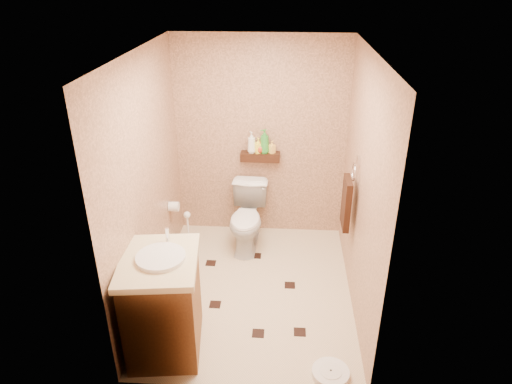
{
  "coord_description": "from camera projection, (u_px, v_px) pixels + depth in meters",
  "views": [
    {
      "loc": [
        0.29,
        -3.79,
        3.02
      ],
      "look_at": [
        0.01,
        0.25,
        1.01
      ],
      "focal_mm": 32.0,
      "sensor_mm": 36.0,
      "label": 1
    }
  ],
  "objects": [
    {
      "name": "bottle_b",
      "position": [
        258.0,
        145.0,
        5.28
      ],
      "size": [
        0.11,
        0.11,
        0.18
      ],
      "primitive_type": "imported",
      "rotation": [
        0.0,
        0.0,
        3.59
      ],
      "color": "yellow",
      "rests_on": "wall_shelf"
    },
    {
      "name": "vanity",
      "position": [
        163.0,
        302.0,
        3.85
      ],
      "size": [
        0.71,
        0.82,
        1.06
      ],
      "rotation": [
        0.0,
        0.0,
        0.12
      ],
      "color": "brown",
      "rests_on": "ground"
    },
    {
      "name": "bottle_a",
      "position": [
        252.0,
        142.0,
        5.27
      ],
      "size": [
        0.13,
        0.13,
        0.25
      ],
      "primitive_type": "imported",
      "rotation": [
        0.0,
        0.0,
        3.7
      ],
      "color": "white",
      "rests_on": "wall_shelf"
    },
    {
      "name": "toilet_paper",
      "position": [
        174.0,
        206.0,
        5.12
      ],
      "size": [
        0.12,
        0.11,
        0.12
      ],
      "color": "white",
      "rests_on": "wall_left"
    },
    {
      "name": "bathroom_scale",
      "position": [
        331.0,
        373.0,
        3.73
      ],
      "size": [
        0.31,
        0.31,
        0.06
      ],
      "rotation": [
        0.0,
        0.0,
        0.01
      ],
      "color": "white",
      "rests_on": "ground"
    },
    {
      "name": "ceiling",
      "position": [
        252.0,
        52.0,
        3.68
      ],
      "size": [
        2.0,
        2.5,
        0.02
      ],
      "primitive_type": "cube",
      "color": "white",
      "rests_on": "wall_back"
    },
    {
      "name": "wall_right",
      "position": [
        362.0,
        189.0,
        4.15
      ],
      "size": [
        0.04,
        2.5,
        2.4
      ],
      "primitive_type": "cube",
      "color": "tan",
      "rests_on": "ground"
    },
    {
      "name": "wall_left",
      "position": [
        146.0,
        183.0,
        4.27
      ],
      "size": [
        0.04,
        2.5,
        2.4
      ],
      "primitive_type": "cube",
      "color": "tan",
      "rests_on": "ground"
    },
    {
      "name": "towel_ring",
      "position": [
        347.0,
        201.0,
        4.49
      ],
      "size": [
        0.12,
        0.3,
        0.76
      ],
      "color": "silver",
      "rests_on": "wall_right"
    },
    {
      "name": "ground",
      "position": [
        253.0,
        290.0,
        4.75
      ],
      "size": [
        2.5,
        2.5,
        0.0
      ],
      "primitive_type": "plane",
      "color": "beige",
      "rests_on": "ground"
    },
    {
      "name": "toilet_brush",
      "position": [
        189.0,
        235.0,
        5.39
      ],
      "size": [
        0.11,
        0.11,
        0.48
      ],
      "color": "#1B6F66",
      "rests_on": "ground"
    },
    {
      "name": "wall_back",
      "position": [
        261.0,
        140.0,
        5.33
      ],
      "size": [
        2.0,
        0.04,
        2.4
      ],
      "primitive_type": "cube",
      "color": "tan",
      "rests_on": "ground"
    },
    {
      "name": "floor_accents",
      "position": [
        254.0,
        293.0,
        4.7
      ],
      "size": [
        1.1,
        1.35,
        0.01
      ],
      "color": "black",
      "rests_on": "ground"
    },
    {
      "name": "bottle_d",
      "position": [
        265.0,
        141.0,
        5.25
      ],
      "size": [
        0.15,
        0.15,
        0.29
      ],
      "primitive_type": "imported",
      "rotation": [
        0.0,
        0.0,
        5.24
      ],
      "color": "#308D2F",
      "rests_on": "wall_shelf"
    },
    {
      "name": "toilet",
      "position": [
        247.0,
        218.0,
        5.33
      ],
      "size": [
        0.45,
        0.75,
        0.75
      ],
      "primitive_type": "imported",
      "rotation": [
        0.0,
        0.0,
        -0.04
      ],
      "color": "white",
      "rests_on": "ground"
    },
    {
      "name": "wall_shelf",
      "position": [
        260.0,
        157.0,
        5.34
      ],
      "size": [
        0.46,
        0.14,
        0.1
      ],
      "primitive_type": "cube",
      "color": "#34180E",
      "rests_on": "wall_back"
    },
    {
      "name": "bottle_c",
      "position": [
        260.0,
        147.0,
        5.29
      ],
      "size": [
        0.13,
        0.13,
        0.14
      ],
      "primitive_type": "imported",
      "rotation": [
        0.0,
        0.0,
        3.45
      ],
      "color": "red",
      "rests_on": "wall_shelf"
    },
    {
      "name": "bottle_e",
      "position": [
        272.0,
        147.0,
        5.28
      ],
      "size": [
        0.09,
        0.09,
        0.15
      ],
      "primitive_type": "imported",
      "rotation": [
        0.0,
        0.0,
        2.32
      ],
      "color": "#FDCA54",
      "rests_on": "wall_shelf"
    },
    {
      "name": "wall_front",
      "position": [
        239.0,
        265.0,
        3.1
      ],
      "size": [
        2.0,
        0.04,
        2.4
      ],
      "primitive_type": "cube",
      "color": "tan",
      "rests_on": "ground"
    }
  ]
}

